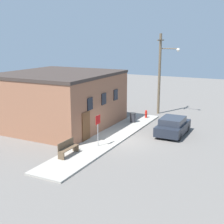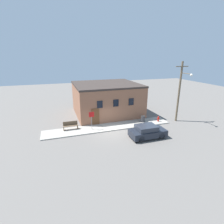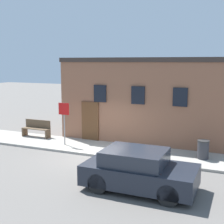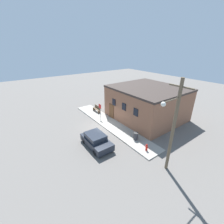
{
  "view_description": "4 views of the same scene",
  "coord_description": "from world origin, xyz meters",
  "px_view_note": "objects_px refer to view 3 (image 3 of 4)",
  "views": [
    {
      "loc": [
        -19.78,
        -9.0,
        7.29
      ],
      "look_at": [
        0.39,
        1.22,
        1.94
      ],
      "focal_mm": 50.0,
      "sensor_mm": 36.0,
      "label": 1
    },
    {
      "loc": [
        -5.9,
        -17.71,
        8.38
      ],
      "look_at": [
        0.39,
        1.22,
        1.94
      ],
      "focal_mm": 28.0,
      "sensor_mm": 36.0,
      "label": 2
    },
    {
      "loc": [
        6.2,
        -12.42,
        4.35
      ],
      "look_at": [
        0.39,
        1.22,
        1.94
      ],
      "focal_mm": 50.0,
      "sensor_mm": 36.0,
      "label": 3
    },
    {
      "loc": [
        14.54,
        -9.01,
        9.61
      ],
      "look_at": [
        0.39,
        1.22,
        1.94
      ],
      "focal_mm": 24.0,
      "sensor_mm": 36.0,
      "label": 4
    }
  ],
  "objects_px": {
    "stop_sign": "(64,116)",
    "parked_car": "(139,170)",
    "bench": "(37,128)",
    "trash_bin": "(203,149)"
  },
  "relations": [
    {
      "from": "stop_sign",
      "to": "parked_car",
      "type": "xyz_separation_m",
      "value": [
        5.21,
        -3.7,
        -0.93
      ]
    },
    {
      "from": "stop_sign",
      "to": "trash_bin",
      "type": "relative_size",
      "value": 2.62
    },
    {
      "from": "stop_sign",
      "to": "parked_car",
      "type": "relative_size",
      "value": 0.57
    },
    {
      "from": "trash_bin",
      "to": "parked_car",
      "type": "height_order",
      "value": "parked_car"
    },
    {
      "from": "bench",
      "to": "trash_bin",
      "type": "bearing_deg",
      "value": -3.13
    },
    {
      "from": "stop_sign",
      "to": "bench",
      "type": "distance_m",
      "value": 2.72
    },
    {
      "from": "bench",
      "to": "parked_car",
      "type": "distance_m",
      "value": 8.85
    },
    {
      "from": "parked_car",
      "to": "trash_bin",
      "type": "bearing_deg",
      "value": 67.93
    },
    {
      "from": "bench",
      "to": "parked_car",
      "type": "height_order",
      "value": "parked_car"
    },
    {
      "from": "stop_sign",
      "to": "trash_bin",
      "type": "height_order",
      "value": "stop_sign"
    }
  ]
}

